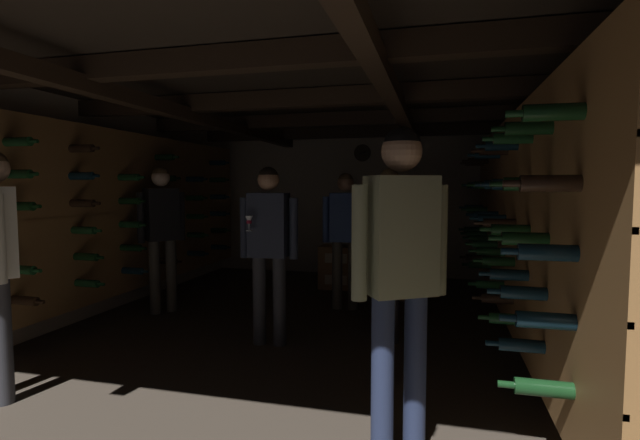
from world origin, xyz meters
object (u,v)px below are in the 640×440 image
object	(u,v)px
person_guest_far_right	(411,228)
person_guest_mid_left	(162,225)
wine_crate_stack	(338,267)
person_host_center	(269,239)
person_guest_mid_right	(389,237)
person_guest_near_right	(400,258)
display_bottle	(335,236)
person_guest_rear_center	(345,228)

from	to	relation	value
person_guest_far_right	person_guest_mid_left	size ratio (longest dim) A/B	0.94
wine_crate_stack	person_host_center	distance (m)	2.54
person_guest_mid_right	person_guest_near_right	distance (m)	1.89
person_guest_far_right	display_bottle	bearing A→B (deg)	150.36
wine_crate_stack	person_guest_mid_right	bearing A→B (deg)	-65.79
person_guest_mid_right	person_guest_mid_left	size ratio (longest dim) A/B	0.97
person_host_center	person_guest_rear_center	bearing A→B (deg)	72.86
wine_crate_stack	person_guest_far_right	size ratio (longest dim) A/B	0.39
person_guest_mid_right	person_guest_near_right	world-z (taller)	person_guest_near_right
person_host_center	person_guest_mid_left	distance (m)	1.71
person_host_center	person_guest_near_right	size ratio (longest dim) A/B	0.93
person_host_center	person_guest_mid_left	xyz separation A→B (m)	(-1.56, 0.72, 0.03)
person_guest_far_right	person_guest_near_right	bearing A→B (deg)	-87.59
wine_crate_stack	person_guest_mid_right	world-z (taller)	person_guest_mid_right
person_host_center	wine_crate_stack	bearing A→B (deg)	87.25
person_host_center	person_guest_near_right	xyz separation A→B (m)	(1.28, -1.46, 0.09)
person_guest_far_right	person_guest_rear_center	xyz separation A→B (m)	(-0.72, -0.49, 0.02)
person_guest_far_right	person_guest_mid_right	size ratio (longest dim) A/B	0.97
person_guest_mid_left	display_bottle	bearing A→B (deg)	47.80
person_host_center	person_guest_mid_right	bearing A→B (deg)	21.80
person_guest_mid_right	person_guest_mid_left	xyz separation A→B (m)	(-2.59, 0.30, 0.03)
display_bottle	person_guest_near_right	bearing A→B (deg)	-72.66
person_guest_far_right	person_guest_mid_left	bearing A→B (deg)	-156.93
wine_crate_stack	person_guest_far_right	world-z (taller)	person_guest_far_right
display_bottle	person_guest_near_right	world-z (taller)	person_guest_near_right
person_host_center	person_guest_mid_right	xyz separation A→B (m)	(1.03, 0.41, -0.00)
wine_crate_stack	person_guest_near_right	bearing A→B (deg)	-73.38
person_guest_far_right	person_guest_near_right	xyz separation A→B (m)	(0.14, -3.33, 0.13)
person_host_center	person_guest_near_right	world-z (taller)	person_guest_near_right
display_bottle	person_guest_near_right	distance (m)	4.15
person_host_center	person_guest_mid_left	world-z (taller)	person_guest_mid_left
wine_crate_stack	person_guest_mid_left	xyz separation A→B (m)	(-1.67, -1.73, 0.70)
wine_crate_stack	person_guest_mid_right	xyz separation A→B (m)	(0.91, -2.03, 0.67)
display_bottle	person_guest_mid_left	world-z (taller)	person_guest_mid_left
wine_crate_stack	person_guest_mid_right	size ratio (longest dim) A/B	0.37
person_guest_rear_center	person_guest_mid_left	size ratio (longest dim) A/B	0.96
display_bottle	person_guest_mid_right	xyz separation A→B (m)	(0.98, -2.08, 0.23)
display_bottle	person_host_center	distance (m)	2.50
person_guest_near_right	person_guest_mid_left	xyz separation A→B (m)	(-2.84, 2.18, -0.06)
person_host_center	person_guest_near_right	distance (m)	1.95
person_host_center	person_guest_mid_right	size ratio (longest dim) A/B	1.00
person_guest_far_right	person_guest_rear_center	bearing A→B (deg)	-145.91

